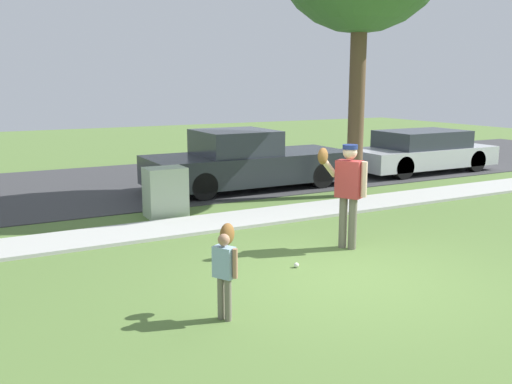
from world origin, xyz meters
name	(u,v)px	position (x,y,z in m)	size (l,w,h in m)	color
ground_plane	(239,222)	(0.00, 3.50, 0.00)	(48.00, 48.00, 0.00)	#567538
sidewalk_strip	(237,220)	(0.00, 3.60, 0.03)	(36.00, 1.20, 0.06)	#B2B2AD
road_surface	(156,181)	(0.00, 8.60, 0.01)	(36.00, 6.80, 0.02)	#38383A
person_adult	(347,184)	(0.75, 1.14, 1.06)	(0.84, 0.54, 1.69)	#6B6656
person_child	(225,260)	(-2.11, -0.40, 0.68)	(0.41, 0.54, 1.05)	#6B6656
baseball	(296,265)	(-0.46, 0.70, 0.04)	(0.07, 0.07, 0.07)	white
utility_cabinet	(165,192)	(-1.08, 4.64, 0.50)	(0.79, 0.57, 1.00)	#9EB293
parked_pickup_dark	(246,162)	(1.70, 6.53, 0.67)	(5.20, 1.95, 1.48)	#23282D
parked_sedan_silver	(421,151)	(7.54, 6.45, 0.62)	(4.60, 1.80, 1.23)	silver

